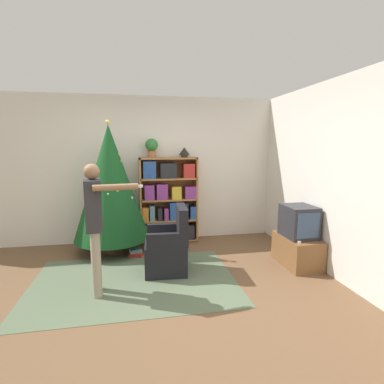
% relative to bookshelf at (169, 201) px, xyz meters
% --- Properties ---
extents(ground_plane, '(14.00, 14.00, 0.00)m').
position_rel_bookshelf_xyz_m(ground_plane, '(-0.36, -1.83, -0.75)').
color(ground_plane, brown).
extents(wall_back, '(8.00, 0.10, 2.60)m').
position_rel_bookshelf_xyz_m(wall_back, '(-0.36, 0.23, 0.55)').
color(wall_back, silver).
rests_on(wall_back, ground_plane).
extents(wall_right, '(0.10, 8.00, 2.60)m').
position_rel_bookshelf_xyz_m(wall_right, '(2.02, -1.83, 0.55)').
color(wall_right, silver).
rests_on(wall_right, ground_plane).
extents(area_rug, '(2.58, 1.80, 0.01)m').
position_rel_bookshelf_xyz_m(area_rug, '(-0.62, -1.55, -0.75)').
color(area_rug, '#56664C').
rests_on(area_rug, ground_plane).
extents(bookshelf, '(1.02, 0.30, 1.53)m').
position_rel_bookshelf_xyz_m(bookshelf, '(0.00, 0.00, 0.00)').
color(bookshelf, '#A8703D').
rests_on(bookshelf, ground_plane).
extents(tv_stand, '(0.45, 0.75, 0.43)m').
position_rel_bookshelf_xyz_m(tv_stand, '(1.73, -1.43, -0.54)').
color(tv_stand, brown).
rests_on(tv_stand, ground_plane).
extents(television, '(0.41, 0.49, 0.46)m').
position_rel_bookshelf_xyz_m(television, '(1.73, -1.43, -0.10)').
color(television, '#28282D').
rests_on(television, tv_stand).
extents(game_remote, '(0.04, 0.12, 0.02)m').
position_rel_bookshelf_xyz_m(game_remote, '(1.59, -1.66, -0.31)').
color(game_remote, white).
rests_on(game_remote, tv_stand).
extents(christmas_tree, '(1.21, 1.21, 2.14)m').
position_rel_bookshelf_xyz_m(christmas_tree, '(-0.97, -0.32, 0.39)').
color(christmas_tree, '#4C3323').
rests_on(christmas_tree, ground_plane).
extents(armchair, '(0.60, 0.59, 0.92)m').
position_rel_bookshelf_xyz_m(armchair, '(-0.15, -1.32, -0.43)').
color(armchair, black).
rests_on(armchair, ground_plane).
extents(standing_person, '(0.67, 0.47, 1.54)m').
position_rel_bookshelf_xyz_m(standing_person, '(-1.04, -1.79, 0.16)').
color(standing_person, '#9E937F').
rests_on(standing_person, ground_plane).
extents(potted_plant, '(0.22, 0.22, 0.33)m').
position_rel_bookshelf_xyz_m(potted_plant, '(-0.28, 0.01, 0.97)').
color(potted_plant, '#935B38').
rests_on(potted_plant, bookshelf).
extents(table_lamp, '(0.20, 0.20, 0.18)m').
position_rel_bookshelf_xyz_m(table_lamp, '(0.29, 0.01, 0.88)').
color(table_lamp, '#473828').
rests_on(table_lamp, bookshelf).
extents(book_pile_near_tree, '(0.25, 0.20, 0.12)m').
position_rel_bookshelf_xyz_m(book_pile_near_tree, '(-0.61, -0.64, -0.70)').
color(book_pile_near_tree, '#B22D28').
rests_on(book_pile_near_tree, ground_plane).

